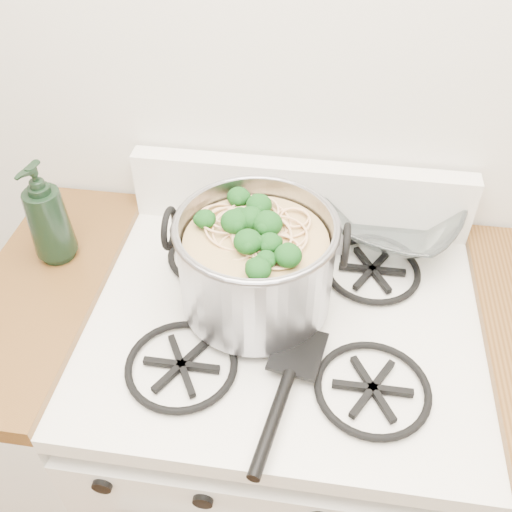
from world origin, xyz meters
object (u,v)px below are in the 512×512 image
object	(u,v)px
stock_pot	(256,264)
bottle	(46,213)
gas_range	(278,440)
glass_bowl	(390,224)
spatula	(298,349)

from	to	relation	value
stock_pot	bottle	distance (m)	0.44
gas_range	bottle	world-z (taller)	bottle
bottle	stock_pot	bearing A→B (deg)	4.35
bottle	glass_bowl	bearing A→B (deg)	28.14
stock_pot	bottle	size ratio (longest dim) A/B	1.43
stock_pot	glass_bowl	bearing A→B (deg)	43.81
stock_pot	bottle	bearing A→B (deg)	170.97
gas_range	bottle	bearing A→B (deg)	169.40
gas_range	glass_bowl	xyz separation A→B (m)	(0.21, 0.28, 0.50)
spatula	glass_bowl	size ratio (longest dim) A/B	2.58
gas_range	bottle	distance (m)	0.78
glass_bowl	bottle	world-z (taller)	bottle
glass_bowl	bottle	bearing A→B (deg)	-165.24
glass_bowl	gas_range	bearing A→B (deg)	-126.58
gas_range	glass_bowl	size ratio (longest dim) A/B	7.68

